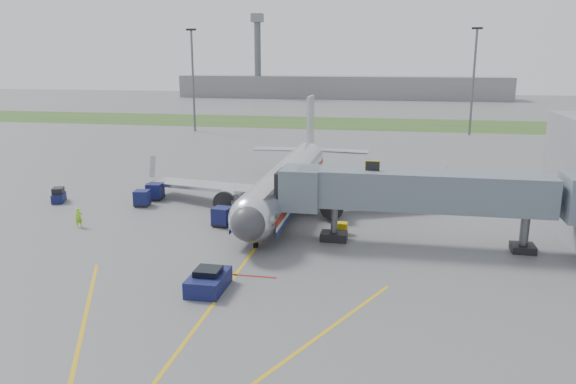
% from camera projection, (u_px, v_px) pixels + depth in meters
% --- Properties ---
extents(ground, '(400.00, 400.00, 0.00)m').
position_uv_depth(ground, '(250.00, 256.00, 43.49)').
color(ground, '#565659').
rests_on(ground, ground).
extents(grass_strip, '(300.00, 25.00, 0.01)m').
position_uv_depth(grass_strip, '(349.00, 123.00, 129.38)').
color(grass_strip, '#2D4C1E').
rests_on(grass_strip, ground).
extents(apron_markings, '(21.52, 50.00, 0.01)m').
position_uv_depth(apron_markings, '(221.00, 294.00, 36.43)').
color(apron_markings, gold).
rests_on(apron_markings, ground).
extents(airliner, '(32.10, 35.67, 10.25)m').
position_uv_depth(airliner, '(287.00, 181.00, 57.42)').
color(airliner, silver).
rests_on(airliner, ground).
extents(jet_bridge, '(25.30, 4.00, 6.90)m').
position_uv_depth(jet_bridge, '(420.00, 192.00, 44.85)').
color(jet_bridge, slate).
rests_on(jet_bridge, ground).
extents(light_mast_left, '(2.00, 0.44, 20.40)m').
position_uv_depth(light_mast_left, '(193.00, 78.00, 113.26)').
color(light_mast_left, '#595B60').
rests_on(light_mast_left, ground).
extents(light_mast_right, '(2.00, 0.44, 20.40)m').
position_uv_depth(light_mast_right, '(473.00, 79.00, 107.94)').
color(light_mast_right, '#595B60').
rests_on(light_mast_right, ground).
extents(distant_terminal, '(120.00, 14.00, 8.00)m').
position_uv_depth(distant_terminal, '(340.00, 87.00, 206.62)').
color(distant_terminal, slate).
rests_on(distant_terminal, ground).
extents(control_tower, '(4.00, 4.00, 30.00)m').
position_uv_depth(control_tower, '(258.00, 50.00, 204.22)').
color(control_tower, '#595B60').
rests_on(control_tower, ground).
extents(pushback_tug, '(2.23, 3.64, 1.52)m').
position_uv_depth(pushback_tug, '(208.00, 281.00, 36.98)').
color(pushback_tug, '#0D0D3B').
rests_on(pushback_tug, ground).
extents(baggage_tug, '(1.88, 2.49, 1.55)m').
position_uv_depth(baggage_tug, '(59.00, 196.00, 59.39)').
color(baggage_tug, '#0D0D3B').
rests_on(baggage_tug, ground).
extents(baggage_cart_a, '(1.81, 1.81, 1.73)m').
position_uv_depth(baggage_cart_a, '(222.00, 216.00, 50.97)').
color(baggage_cart_a, '#0D0D3B').
rests_on(baggage_cart_a, ground).
extents(baggage_cart_b, '(1.71, 1.71, 1.63)m').
position_uv_depth(baggage_cart_b, '(142.00, 198.00, 57.79)').
color(baggage_cart_b, '#0D0D3B').
rests_on(baggage_cart_b, ground).
extents(baggage_cart_c, '(1.73, 1.73, 1.78)m').
position_uv_depth(baggage_cart_c, '(155.00, 191.00, 60.33)').
color(baggage_cart_c, '#0D0D3B').
rests_on(baggage_cart_c, ground).
extents(belt_loader, '(2.45, 4.32, 2.04)m').
position_uv_depth(belt_loader, '(237.00, 216.00, 52.35)').
color(belt_loader, '#0D0D3B').
rests_on(belt_loader, ground).
extents(ground_power_cart, '(1.31, 0.89, 1.04)m').
position_uv_depth(ground_power_cart, '(340.00, 228.00, 48.73)').
color(ground_power_cart, gold).
rests_on(ground_power_cart, ground).
extents(ramp_worker, '(0.74, 0.77, 1.78)m').
position_uv_depth(ramp_worker, '(79.00, 218.00, 50.58)').
color(ramp_worker, '#8DE71B').
rests_on(ramp_worker, ground).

